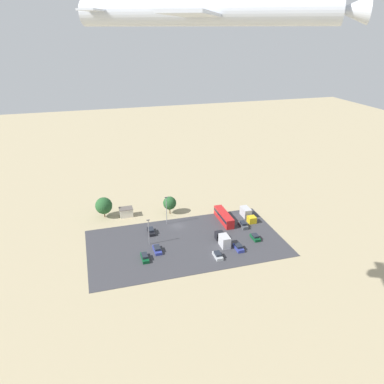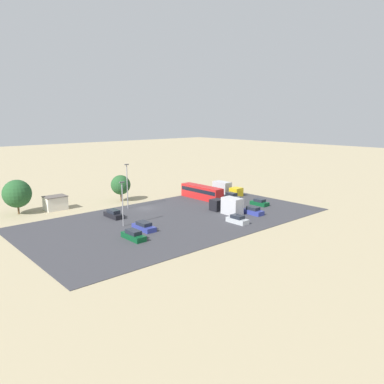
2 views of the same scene
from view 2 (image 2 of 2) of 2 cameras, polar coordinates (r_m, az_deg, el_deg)
ground_plane at (r=79.71m, az=-7.22°, el=-2.49°), size 400.00×400.00×0.00m
parking_lot_surface at (r=71.29m, az=-2.27°, el=-4.04°), size 56.23×30.97×0.08m
shed_building at (r=82.62m, az=-20.10°, el=-1.57°), size 4.47×3.33×2.91m
bus at (r=87.58m, az=1.51°, el=0.02°), size 2.64×11.79×3.07m
parked_car_0 at (r=82.71m, az=10.25°, el=-1.60°), size 1.85×4.01×1.41m
parked_car_1 at (r=87.31m, az=6.02°, el=-0.73°), size 1.78×4.36×1.64m
parked_car_2 at (r=68.47m, az=6.93°, el=-4.20°), size 1.82×4.15×1.47m
parked_car_3 at (r=75.00m, az=9.29°, el=-2.88°), size 1.88×4.22×1.50m
parked_car_4 at (r=64.33m, az=-7.34°, el=-5.25°), size 1.90×4.77×1.43m
parked_car_5 at (r=73.12m, az=-11.86°, el=-3.33°), size 1.79×4.74×1.53m
parked_car_6 at (r=59.83m, az=-8.91°, el=-6.55°), size 1.76×4.77×1.50m
parked_truck_0 at (r=74.87m, az=5.46°, el=-2.10°), size 2.39×7.32×3.32m
parked_truck_1 at (r=93.41m, az=5.19°, el=0.50°), size 2.45×8.25×2.95m
tree_near_shed at (r=86.44m, az=-10.82°, el=1.08°), size 4.43×4.43×6.05m
tree_apron_mid at (r=81.16m, az=-25.11°, el=-0.23°), size 5.52×5.52×6.92m
light_pole_lot_centre at (r=66.15m, az=-10.54°, el=-1.48°), size 0.90×0.28×7.96m
light_pole_lot_edge at (r=78.77m, az=-9.85°, el=1.15°), size 0.90×0.28×9.40m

